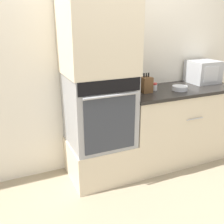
{
  "coord_description": "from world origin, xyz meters",
  "views": [
    {
      "loc": [
        -1.26,
        -2.11,
        1.67
      ],
      "look_at": [
        -0.22,
        0.21,
        0.77
      ],
      "focal_mm": 42.0,
      "sensor_mm": 36.0,
      "label": 1
    }
  ],
  "objects": [
    {
      "name": "bowl",
      "position": [
        0.62,
        0.21,
        0.94
      ],
      "size": [
        0.17,
        0.17,
        0.05
      ],
      "color": "silver",
      "rests_on": "counter_unit"
    },
    {
      "name": "counter_unit",
      "position": [
        0.69,
        0.3,
        0.46
      ],
      "size": [
        1.39,
        0.63,
        0.91
      ],
      "color": "beige",
      "rests_on": "ground_plane"
    },
    {
      "name": "condiment_jar_near",
      "position": [
        0.36,
        0.33,
        0.95
      ],
      "size": [
        0.06,
        0.06,
        0.08
      ],
      "color": "silver",
      "rests_on": "counter_unit"
    },
    {
      "name": "ground_plane",
      "position": [
        0.0,
        0.0,
        0.0
      ],
      "size": [
        12.0,
        12.0,
        0.0
      ],
      "primitive_type": "plane",
      "color": "gray"
    },
    {
      "name": "condiment_jar_mid",
      "position": [
        0.07,
        0.38,
        0.95
      ],
      "size": [
        0.04,
        0.04,
        0.08
      ],
      "color": "silver",
      "rests_on": "counter_unit"
    },
    {
      "name": "oven_cabinet_upper",
      "position": [
        -0.33,
        0.3,
        1.59
      ],
      "size": [
        0.67,
        0.6,
        0.86
      ],
      "color": "beige",
      "rests_on": "wall_oven"
    },
    {
      "name": "wall_oven",
      "position": [
        -0.33,
        0.3,
        0.79
      ],
      "size": [
        0.64,
        0.64,
        0.75
      ],
      "color": "#9EA0A5",
      "rests_on": "oven_cabinet_base"
    },
    {
      "name": "wall_back",
      "position": [
        0.0,
        0.63,
        1.25
      ],
      "size": [
        8.0,
        0.05,
        2.5
      ],
      "color": "silver",
      "rests_on": "ground_plane"
    },
    {
      "name": "knife_block",
      "position": [
        0.23,
        0.3,
        1.0
      ],
      "size": [
        0.11,
        0.13,
        0.21
      ],
      "color": "brown",
      "rests_on": "counter_unit"
    },
    {
      "name": "microwave",
      "position": [
        1.13,
        0.41,
        1.05
      ],
      "size": [
        0.36,
        0.33,
        0.28
      ],
      "color": "#B2B5BA",
      "rests_on": "counter_unit"
    },
    {
      "name": "oven_cabinet_base",
      "position": [
        -0.33,
        0.3,
        0.21
      ],
      "size": [
        0.67,
        0.6,
        0.41
      ],
      "color": "beige",
      "rests_on": "ground_plane"
    }
  ]
}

